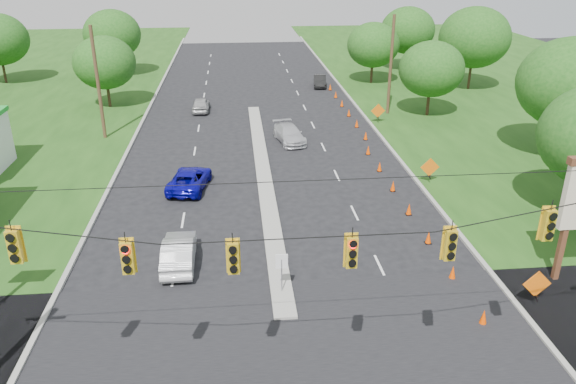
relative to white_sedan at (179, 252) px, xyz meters
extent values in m
cube|color=gray|center=(-5.31, 20.93, -0.71)|extent=(0.25, 110.00, 0.16)
cube|color=gray|center=(14.89, 20.93, -0.71)|extent=(0.25, 110.00, 0.16)
cube|color=gray|center=(4.79, 11.93, -0.71)|extent=(1.00, 34.00, 0.18)
cylinder|color=gray|center=(4.79, -3.07, 0.19)|extent=(0.06, 0.06, 1.80)
cube|color=white|center=(4.79, -3.07, 0.99)|extent=(0.55, 0.04, 0.70)
cylinder|color=black|center=(4.79, -10.07, 6.29)|extent=(24.00, 0.04, 0.04)
cube|color=yellow|center=(-3.21, -10.07, 6.04)|extent=(0.34, 0.24, 1.00)
cube|color=yellow|center=(-0.21, -10.07, 5.52)|extent=(0.34, 0.24, 1.00)
cube|color=yellow|center=(2.79, -10.07, 5.34)|extent=(0.34, 0.24, 1.00)
cube|color=yellow|center=(6.29, -10.07, 5.34)|extent=(0.34, 0.24, 1.00)
cube|color=yellow|center=(9.29, -10.07, 5.43)|extent=(0.34, 0.24, 1.00)
cube|color=yellow|center=(12.29, -10.07, 5.96)|extent=(0.34, 0.24, 1.00)
cylinder|color=#422D1C|center=(-7.71, 20.93, 3.79)|extent=(0.28, 0.28, 9.00)
cylinder|color=#422D1C|center=(17.29, 25.93, 3.79)|extent=(0.28, 0.28, 9.00)
cube|color=#59331E|center=(17.69, -3.07, 1.49)|extent=(0.25, 0.25, 4.40)
cone|color=#FF4500|center=(12.90, -6.07, -0.36)|extent=(0.32, 0.32, 0.70)
cone|color=#FF4500|center=(12.90, -2.57, -0.36)|extent=(0.32, 0.32, 0.70)
cone|color=#FF4500|center=(12.90, 0.93, -0.36)|extent=(0.32, 0.32, 0.70)
cone|color=#FF4500|center=(12.90, 4.43, -0.36)|extent=(0.32, 0.32, 0.70)
cone|color=#FF4500|center=(12.90, 7.93, -0.36)|extent=(0.32, 0.32, 0.70)
cone|color=#FF4500|center=(12.90, 11.43, -0.36)|extent=(0.32, 0.32, 0.70)
cone|color=#FF4500|center=(12.90, 14.93, -0.36)|extent=(0.32, 0.32, 0.70)
cone|color=#FF4500|center=(13.50, 18.43, -0.36)|extent=(0.32, 0.32, 0.70)
cone|color=#FF4500|center=(13.50, 21.93, -0.36)|extent=(0.32, 0.32, 0.70)
cone|color=#FF4500|center=(13.50, 25.43, -0.36)|extent=(0.32, 0.32, 0.70)
cone|color=#FF4500|center=(13.50, 28.93, -0.36)|extent=(0.32, 0.32, 0.70)
cone|color=#FF4500|center=(13.50, 32.43, -0.36)|extent=(0.32, 0.32, 0.70)
cone|color=#FF4500|center=(13.50, 35.93, -0.36)|extent=(0.32, 0.32, 0.70)
cube|color=black|center=(15.59, -5.07, -0.16)|extent=(0.06, 0.58, 0.26)
cube|color=black|center=(15.59, -5.07, -0.16)|extent=(0.06, 0.58, 0.26)
cube|color=orange|center=(15.59, -5.07, 0.44)|extent=(1.27, 0.05, 1.27)
cube|color=black|center=(15.59, 8.93, -0.16)|extent=(0.06, 0.58, 0.26)
cube|color=black|center=(15.59, 8.93, -0.16)|extent=(0.06, 0.58, 0.26)
cube|color=orange|center=(15.59, 8.93, 0.44)|extent=(1.27, 0.05, 1.27)
cube|color=black|center=(15.59, 22.93, -0.16)|extent=(0.06, 0.58, 0.26)
cube|color=black|center=(15.59, 22.93, -0.16)|extent=(0.06, 0.58, 0.26)
cube|color=orange|center=(15.59, 22.93, 0.44)|extent=(1.27, 0.05, 1.27)
cylinder|color=black|center=(-23.21, 42.93, 0.73)|extent=(0.28, 0.28, 2.88)
cylinder|color=black|center=(-9.21, 30.93, 0.55)|extent=(0.28, 0.28, 2.52)
ellipsoid|color=#194C14|center=(-9.21, 30.93, 3.63)|extent=(5.88, 5.88, 5.04)
cylinder|color=black|center=(-11.21, 45.93, 0.73)|extent=(0.28, 0.28, 2.88)
ellipsoid|color=#194C14|center=(-11.21, 45.93, 4.25)|extent=(6.72, 6.72, 5.76)
cylinder|color=black|center=(26.79, 12.93, 0.91)|extent=(0.28, 0.28, 3.24)
ellipsoid|color=#194C14|center=(26.79, 12.93, 4.87)|extent=(7.56, 7.56, 6.48)
cylinder|color=black|center=(20.79, 24.93, 0.55)|extent=(0.28, 0.28, 2.52)
ellipsoid|color=#194C14|center=(20.79, 24.93, 3.63)|extent=(5.88, 5.88, 5.04)
cylinder|color=black|center=(28.79, 34.93, 0.91)|extent=(0.28, 0.28, 3.24)
ellipsoid|color=#194C14|center=(28.79, 34.93, 4.87)|extent=(7.56, 7.56, 6.48)
cylinder|color=black|center=(24.79, 45.93, 0.73)|extent=(0.28, 0.28, 2.88)
ellipsoid|color=#194C14|center=(24.79, 45.93, 4.25)|extent=(6.72, 6.72, 5.76)
cylinder|color=black|center=(18.79, 38.93, 0.55)|extent=(0.28, 0.28, 2.52)
ellipsoid|color=#194C14|center=(18.79, 38.93, 3.63)|extent=(5.88, 5.88, 5.04)
imported|color=silver|center=(0.00, 0.00, 0.00)|extent=(1.54, 4.31, 1.41)
imported|color=#0A069B|center=(-0.10, 9.61, -0.05)|extent=(2.99, 5.05, 1.32)
imported|color=#B3B3B7|center=(7.26, 18.53, -0.05)|extent=(2.67, 4.82, 1.32)
imported|color=#9D9D9D|center=(-0.22, 28.52, -0.05)|extent=(1.66, 3.91, 1.32)
imported|color=black|center=(12.62, 37.83, -0.07)|extent=(1.80, 3.97, 1.26)
camera|label=1|loc=(3.01, -24.36, 13.62)|focal=35.00mm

